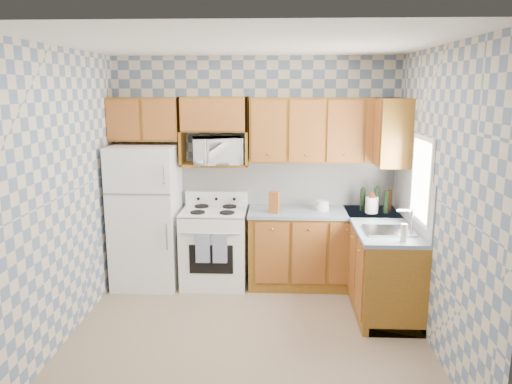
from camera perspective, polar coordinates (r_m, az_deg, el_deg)
floor at (r=5.00m, az=-1.00°, el=-16.00°), size 3.40×3.40×0.00m
back_wall at (r=6.09m, az=-0.11°, el=2.57°), size 3.40×0.02×2.70m
right_wall at (r=4.73m, az=19.94°, el=-0.87°), size 0.02×3.20×2.70m
backsplash_back at (r=6.11m, az=3.64°, el=1.14°), size 2.60×0.02×0.56m
backsplash_right at (r=5.51m, az=17.31°, el=-0.56°), size 0.02×1.60×0.56m
refrigerator at (r=6.06m, az=-12.42°, el=-2.71°), size 0.75×0.70×1.68m
stove_body at (r=6.04m, az=-4.74°, el=-6.37°), size 0.76×0.65×0.90m
cooktop at (r=5.91m, az=-4.82°, el=-2.18°), size 0.76×0.65×0.02m
backguard at (r=6.15m, az=-4.51°, el=-0.70°), size 0.76×0.08×0.17m
dish_towel_left at (r=5.69m, az=-6.11°, el=-6.39°), size 0.16×0.02×0.34m
dish_towel_right at (r=5.66m, az=-4.15°, el=-6.44°), size 0.16×0.02×0.34m
base_cabinets_back at (r=6.04m, az=7.65°, el=-6.53°), size 1.75×0.60×0.88m
base_cabinets_right at (r=5.65m, az=13.96°, el=-8.08°), size 0.60×1.60×0.88m
countertop_back at (r=5.91m, az=7.78°, el=-2.30°), size 1.77×0.63×0.04m
countertop_right at (r=5.52m, az=14.15°, el=-3.58°), size 0.63×1.60×0.04m
upper_cabinets_back at (r=5.89m, az=7.92°, el=7.03°), size 1.75×0.33×0.74m
upper_cabinets_fridge at (r=6.06m, az=-12.59°, el=8.14°), size 0.82×0.33×0.50m
upper_cabinets_right at (r=5.82m, az=15.11°, el=6.68°), size 0.33×0.70×0.74m
microwave_shelf at (r=5.96m, az=-4.71°, el=3.15°), size 0.80×0.33×0.03m
microwave at (r=5.87m, az=-4.49°, el=4.71°), size 0.63×0.49×0.31m
sink at (r=5.18m, az=14.98°, el=-4.34°), size 0.48×0.40×0.03m
window at (r=5.13m, az=18.40°, el=1.33°), size 0.02×0.66×0.86m
bottle_0 at (r=5.93m, az=13.62°, el=-0.86°), size 0.06×0.06×0.28m
bottle_1 at (r=5.90m, az=14.67°, el=-1.09°), size 0.06×0.06×0.27m
bottle_2 at (r=6.00m, az=14.94°, el=-0.96°), size 0.06×0.06×0.25m
bottle_3 at (r=5.85m, az=13.07°, el=-1.30°), size 0.06×0.06×0.23m
bottle_4 at (r=5.97m, az=12.09°, el=-0.86°), size 0.06×0.06×0.26m
knife_block at (r=5.72m, az=2.10°, el=-1.19°), size 0.13×0.13×0.24m
electric_kettle at (r=5.88m, az=13.07°, el=-1.45°), size 0.14×0.14×0.18m
food_containers at (r=5.90m, az=7.55°, el=-1.54°), size 0.17×0.17×0.11m
soap_bottle at (r=4.88m, az=16.53°, el=-4.47°), size 0.06×0.06×0.17m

